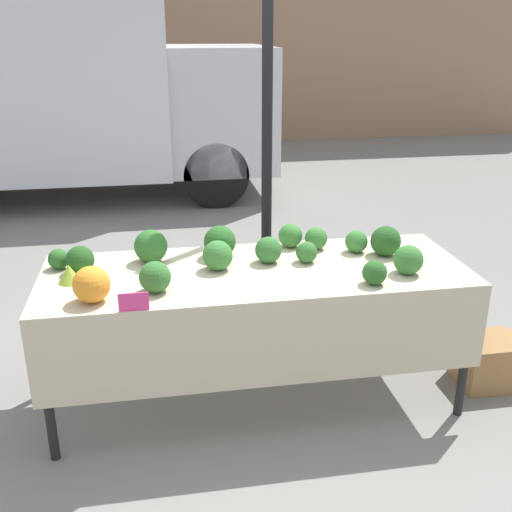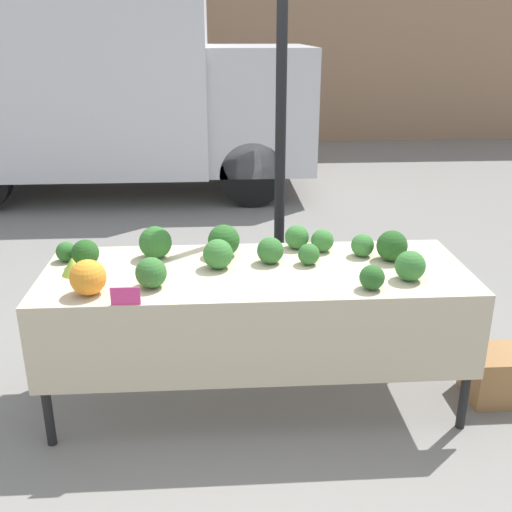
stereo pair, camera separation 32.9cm
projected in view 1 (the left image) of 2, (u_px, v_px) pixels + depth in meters
The scene contains 22 objects.
ground_plane at pixel (256, 397), 3.62m from camera, with size 40.00×40.00×0.00m, color gray.
tent_pole at pixel (267, 145), 3.90m from camera, with size 0.07×0.07×2.75m.
parked_truck at pixel (61, 92), 7.54m from camera, with size 4.92×2.14×2.47m.
market_table at pixel (258, 290), 3.30m from camera, with size 2.36×0.85×0.83m.
orange_cauliflower at pixel (91, 284), 2.90m from camera, with size 0.18×0.18×0.18m.
romanesco_head at pixel (69, 274), 3.14m from camera, with size 0.12×0.12×0.10m.
broccoli_head_0 at pixel (375, 273), 3.11m from camera, with size 0.13×0.13×0.13m.
broccoli_head_1 at pixel (408, 260), 3.24m from camera, with size 0.16×0.16×0.16m.
broccoli_head_2 at pixel (155, 277), 3.01m from camera, with size 0.16×0.16×0.16m.
broccoli_head_3 at pixel (307, 252), 3.40m from camera, with size 0.12×0.12×0.12m.
broccoli_head_4 at pixel (151, 246), 3.40m from camera, with size 0.19×0.19×0.19m.
broccoli_head_5 at pixel (268, 250), 3.40m from camera, with size 0.15×0.15×0.15m.
broccoli_head_6 at pixel (386, 241), 3.50m from camera, with size 0.18×0.18×0.18m.
broccoli_head_7 at pixel (218, 255), 3.29m from camera, with size 0.17×0.17×0.17m.
broccoli_head_8 at pixel (316, 238), 3.61m from camera, with size 0.14×0.14×0.14m.
broccoli_head_9 at pixel (356, 242), 3.56m from camera, with size 0.13×0.13×0.13m.
broccoli_head_10 at pixel (59, 259), 3.32m from camera, with size 0.12×0.12×0.12m.
broccoli_head_11 at pixel (290, 236), 3.64m from camera, with size 0.15×0.15×0.15m.
broccoli_head_12 at pixel (80, 260), 3.26m from camera, with size 0.15×0.15×0.15m.
broccoli_head_13 at pixel (220, 242), 3.48m from camera, with size 0.19×0.19×0.19m.
price_sign at pixel (134, 302), 2.82m from camera, with size 0.14×0.01×0.09m.
produce_crate at pixel (488, 361), 3.72m from camera, with size 0.37×0.31×0.30m.
Camera 1 is at (-0.52, -3.03, 2.08)m, focal length 42.00 mm.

